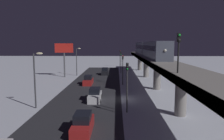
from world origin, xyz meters
TOP-DOWN VIEW (x-y plane):
  - ground_plane at (0.00, 0.00)m, footprint 240.00×240.00m
  - avenue_asphalt at (5.23, 0.00)m, footprint 11.00×90.39m
  - elevated_railway at (-7.29, 0.00)m, footprint 5.00×90.39m
  - subway_train at (-7.38, -19.80)m, footprint 2.94×36.87m
  - rail_signal at (-5.70, 11.58)m, footprint 0.36×0.41m
  - sedan_white at (3.83, 0.82)m, footprint 1.91×4.77m
  - sedan_red at (6.63, -12.30)m, footprint 1.80×4.70m
  - sedan_black at (3.83, -27.13)m, footprint 1.80×4.42m
  - sedan_red_2 at (3.83, 12.70)m, footprint 1.80×4.63m
  - traffic_light_near at (-0.87, 6.53)m, footprint 0.32×0.44m
  - traffic_light_mid at (-0.87, -11.90)m, footprint 0.32×0.44m
  - traffic_light_far at (-0.87, -30.33)m, footprint 0.32×0.44m
  - traffic_light_distant at (-0.87, -48.76)m, footprint 0.32×0.44m
  - commercial_billboard at (14.24, -22.24)m, footprint 4.80×0.36m
  - street_lamp_near at (11.30, 5.00)m, footprint 1.35×0.44m
  - street_lamp_far at (11.30, -25.00)m, footprint 1.35×0.44m

SIDE VIEW (x-z plane):
  - ground_plane at x=0.00m, z-range 0.00..0.00m
  - avenue_asphalt at x=5.23m, z-range 0.00..0.01m
  - sedan_white at x=3.83m, z-range -0.20..1.77m
  - sedan_red at x=6.63m, z-range -0.19..1.78m
  - sedan_black at x=3.83m, z-range -0.19..1.78m
  - sedan_red_2 at x=3.83m, z-range -0.19..1.78m
  - traffic_light_near at x=-0.87m, z-range 1.00..7.40m
  - traffic_light_mid at x=-0.87m, z-range 1.00..7.40m
  - traffic_light_far at x=-0.87m, z-range 1.00..7.40m
  - traffic_light_distant at x=-0.87m, z-range 1.00..7.40m
  - street_lamp_near at x=11.30m, z-range 0.99..8.64m
  - street_lamp_far at x=11.30m, z-range 0.99..8.64m
  - elevated_railway at x=-7.29m, z-range 2.13..7.97m
  - commercial_billboard at x=14.24m, z-range 2.38..11.28m
  - subway_train at x=-7.38m, z-range 5.92..9.32m
  - rail_signal at x=-5.70m, z-range 6.57..10.57m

